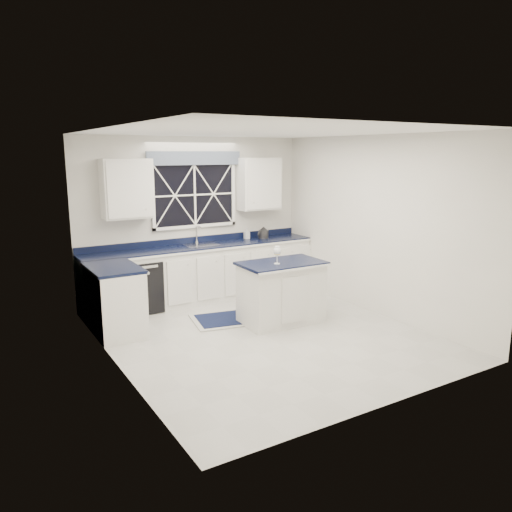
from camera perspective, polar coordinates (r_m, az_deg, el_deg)
ground at (r=6.88m, az=1.03°, el=-9.03°), size 4.50×4.50×0.00m
back_wall at (r=8.49m, az=-7.08°, el=4.28°), size 4.00×0.10×2.70m
base_cabinets at (r=8.11m, az=-7.70°, el=-2.56°), size 3.99×1.60×0.90m
countertop at (r=8.29m, az=-6.15°, el=1.11°), size 3.98×0.64×0.04m
dishwasher at (r=8.01m, az=-13.22°, el=-3.25°), size 0.60×0.58×0.82m
window at (r=8.40m, az=-7.03°, el=7.50°), size 1.65×0.09×1.26m
upper_cabinets at (r=8.28m, az=-6.69°, el=7.93°), size 3.10×0.34×0.90m
faucet at (r=8.43m, az=-6.74°, el=2.51°), size 0.05×0.20×0.30m
island at (r=7.28m, az=2.91°, el=-4.12°), size 1.22×0.75×0.90m
rug at (r=7.53m, az=-2.24°, el=-7.07°), size 1.43×1.03×0.02m
kettle at (r=8.89m, az=0.85°, el=2.66°), size 0.29×0.22×0.21m
wine_glass at (r=7.01m, az=2.43°, el=0.50°), size 0.11×0.11×0.25m
soap_bottle at (r=8.84m, az=-1.07°, el=2.61°), size 0.09×0.09×0.19m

